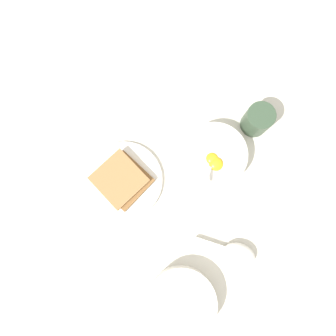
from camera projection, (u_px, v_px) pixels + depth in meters
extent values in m
plane|color=beige|center=(220.00, 202.00, 0.83)|extent=(3.00, 3.00, 0.00)
cylinder|color=white|center=(214.00, 156.00, 0.82)|extent=(0.16, 0.16, 0.05)
cylinder|color=white|center=(214.00, 155.00, 0.81)|extent=(0.14, 0.14, 0.02)
ellipsoid|color=yellow|center=(216.00, 164.00, 0.79)|extent=(0.04, 0.04, 0.02)
ellipsoid|color=yellow|center=(212.00, 159.00, 0.79)|extent=(0.03, 0.03, 0.02)
cylinder|color=black|center=(209.00, 158.00, 0.80)|extent=(0.04, 0.04, 0.00)
ellipsoid|color=silver|center=(213.00, 161.00, 0.79)|extent=(0.03, 0.02, 0.01)
cube|color=silver|center=(209.00, 175.00, 0.77)|extent=(0.04, 0.05, 0.03)
cylinder|color=white|center=(123.00, 180.00, 0.83)|extent=(0.20, 0.20, 0.01)
cylinder|color=white|center=(123.00, 180.00, 0.82)|extent=(0.14, 0.14, 0.00)
cube|color=brown|center=(124.00, 181.00, 0.82)|extent=(0.13, 0.13, 0.01)
cube|color=#9E7042|center=(119.00, 179.00, 0.80)|extent=(0.13, 0.12, 0.01)
ellipsoid|color=white|center=(239.00, 255.00, 0.79)|extent=(0.10, 0.09, 0.04)
cube|color=white|center=(210.00, 245.00, 0.80)|extent=(0.07, 0.06, 0.02)
cylinder|color=white|center=(181.00, 303.00, 0.77)|extent=(0.16, 0.16, 0.05)
cylinder|color=white|center=(181.00, 304.00, 0.75)|extent=(0.13, 0.13, 0.02)
cylinder|color=#334733|center=(257.00, 120.00, 0.82)|extent=(0.07, 0.07, 0.08)
cylinder|color=#472B16|center=(261.00, 116.00, 0.79)|extent=(0.06, 0.06, 0.01)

